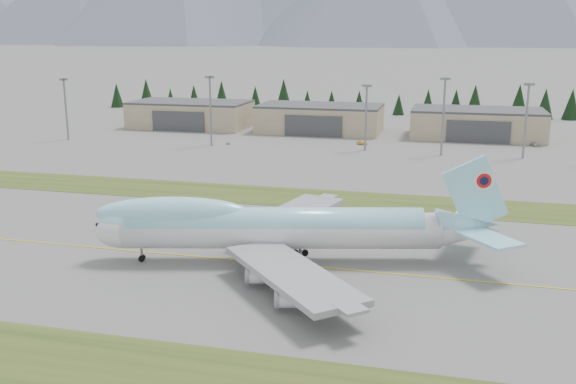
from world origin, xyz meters
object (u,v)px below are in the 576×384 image
(hangar_left, at_px, (191,114))
(service_vehicle_c, at_px, (535,146))
(hangar_center, at_px, (320,118))
(hangar_right, at_px, (477,123))
(service_vehicle_a, at_px, (228,144))
(service_vehicle_b, at_px, (362,145))
(boeing_747_freighter, at_px, (277,227))

(hangar_left, relative_size, service_vehicle_c, 10.75)
(hangar_center, bearing_deg, service_vehicle_c, -10.43)
(hangar_right, height_order, service_vehicle_a, hangar_right)
(hangar_left, distance_m, hangar_right, 115.00)
(service_vehicle_b, bearing_deg, service_vehicle_c, -51.37)
(hangar_left, bearing_deg, hangar_center, 0.00)
(hangar_right, distance_m, service_vehicle_c, 24.67)
(boeing_747_freighter, xyz_separation_m, service_vehicle_a, (-48.36, 112.45, -6.16))
(boeing_747_freighter, height_order, service_vehicle_c, boeing_747_freighter)
(boeing_747_freighter, bearing_deg, hangar_right, 62.12)
(hangar_right, bearing_deg, boeing_747_freighter, -104.16)
(service_vehicle_b, bearing_deg, service_vehicle_a, 129.41)
(hangar_left, relative_size, hangar_center, 1.00)
(service_vehicle_a, relative_size, service_vehicle_c, 0.68)
(boeing_747_freighter, height_order, service_vehicle_b, boeing_747_freighter)
(hangar_center, bearing_deg, hangar_left, 180.00)
(hangar_right, relative_size, service_vehicle_b, 11.66)
(service_vehicle_a, height_order, service_vehicle_b, service_vehicle_b)
(service_vehicle_a, xyz_separation_m, service_vehicle_b, (46.33, 9.95, 0.00))
(service_vehicle_a, bearing_deg, service_vehicle_c, -8.35)
(boeing_747_freighter, height_order, service_vehicle_a, boeing_747_freighter)
(hangar_right, bearing_deg, service_vehicle_b, -146.34)
(service_vehicle_b, bearing_deg, hangar_left, 98.02)
(boeing_747_freighter, distance_m, service_vehicle_a, 122.57)
(boeing_747_freighter, bearing_deg, service_vehicle_b, 77.23)
(hangar_right, xyz_separation_m, service_vehicle_b, (-39.57, -26.36, -5.39))
(hangar_left, height_order, hangar_right, same)
(service_vehicle_a, bearing_deg, boeing_747_freighter, -86.77)
(hangar_center, distance_m, hangar_right, 60.00)
(hangar_left, relative_size, hangar_right, 1.00)
(boeing_747_freighter, distance_m, hangar_center, 150.45)
(hangar_left, distance_m, service_vehicle_a, 46.84)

